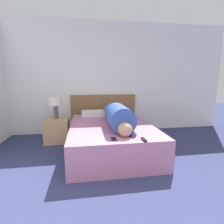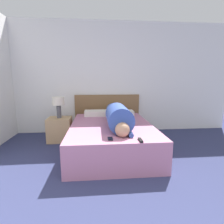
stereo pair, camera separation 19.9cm
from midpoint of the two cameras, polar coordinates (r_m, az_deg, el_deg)
The scene contains 10 objects.
wall_back at distance 4.28m, azimuth -2.14°, elevation 10.89°, with size 5.84×0.06×2.60m.
bed at distance 3.24m, azimuth -2.20°, elevation -8.06°, with size 1.44×2.01×0.48m.
headboard at distance 4.28m, azimuth -4.04°, elevation -0.49°, with size 1.56×0.04×0.91m.
nightstand at distance 3.82m, azimuth -18.97°, elevation -5.68°, with size 0.47×0.43×0.49m.
table_lamp at distance 3.71m, azimuth -19.49°, elevation 2.62°, with size 0.24×0.24×0.44m.
person_lying at distance 3.05m, azimuth -0.26°, elevation -1.28°, with size 0.39×1.67×0.39m.
pillow_near_headboard at distance 3.91m, azimuth -7.68°, elevation -0.43°, with size 0.50×0.31×0.11m.
pillow_second at distance 3.97m, azimuth 1.14°, elevation -0.25°, with size 0.47×0.31×0.10m.
tv_remote at distance 2.37m, azimuth 7.98°, elevation -8.90°, with size 0.04×0.15×0.02m.
cell_phone at distance 2.39m, azimuth -1.91°, elevation -8.73°, with size 0.06×0.13×0.01m.
Camera 1 is at (-0.62, -0.35, 1.28)m, focal length 28.00 mm.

